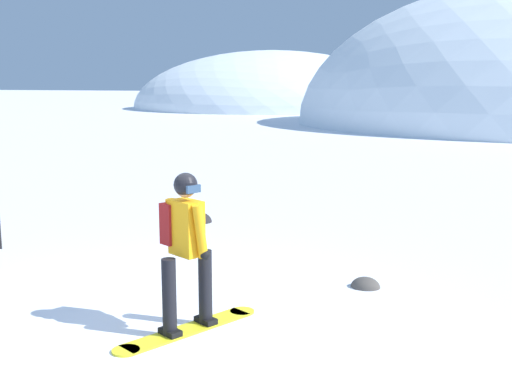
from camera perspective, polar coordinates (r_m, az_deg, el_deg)
name	(u,v)px	position (r m, az deg, el deg)	size (l,w,h in m)	color
ground_plane	(162,323)	(7.24, -8.41, -11.56)	(300.00, 300.00, 0.00)	white
ridge_peak_far	(271,109)	(61.98, 1.37, 7.52)	(26.90, 24.21, 11.05)	white
snowboarder_main	(185,247)	(6.73, -6.40, -4.96)	(1.02, 1.65, 1.71)	yellow
rock_dark	(365,287)	(8.44, 9.80, -8.44)	(0.38, 0.33, 0.27)	#4C4742
rock_mid	(198,222)	(12.12, -5.24, -2.68)	(0.54, 0.46, 0.38)	#282628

